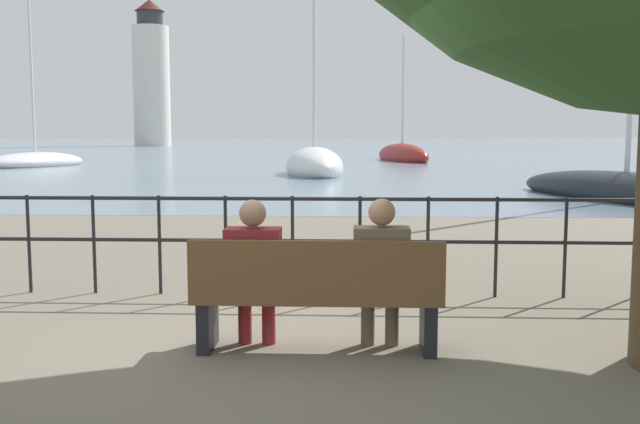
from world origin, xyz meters
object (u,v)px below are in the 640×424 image
sailboat_2 (626,191)px  sailboat_3 (402,156)px  seated_person_left (254,267)px  sailboat_4 (35,161)px  seated_person_right (381,267)px  sailboat_1 (314,166)px  harbor_lighthouse (151,79)px  park_bench (317,297)px

sailboat_2 → sailboat_3: sailboat_3 is taller
seated_person_left → sailboat_2: (7.81, 13.12, -0.41)m
seated_person_left → sailboat_3: size_ratio=0.14×
sailboat_2 → sailboat_4: bearing=122.1°
seated_person_left → seated_person_right: size_ratio=0.99×
sailboat_2 → sailboat_3: 27.18m
sailboat_1 → sailboat_4: size_ratio=0.66×
sailboat_2 → sailboat_3: bearing=78.1°
sailboat_1 → seated_person_right: bearing=-93.6°
sailboat_1 → harbor_lighthouse: harbor_lighthouse is taller
sailboat_3 → sailboat_2: bearing=-97.2°
sailboat_2 → harbor_lighthouse: size_ratio=0.41×
sailboat_4 → harbor_lighthouse: size_ratio=0.59×
park_bench → sailboat_2: size_ratio=0.22×
seated_person_left → sailboat_4: 35.46m
seated_person_right → sailboat_4: sailboat_4 is taller
park_bench → seated_person_right: size_ratio=1.61×
seated_person_right → sailboat_3: bearing=85.8°
seated_person_left → park_bench: bearing=-9.1°
seated_person_left → sailboat_1: size_ratio=0.14×
seated_person_left → sailboat_1: (-0.84, 24.54, -0.30)m
sailboat_1 → park_bench: bearing=-94.7°
park_bench → harbor_lighthouse: size_ratio=0.09×
park_bench → sailboat_1: 24.66m
harbor_lighthouse → park_bench: bearing=-73.6°
seated_person_right → sailboat_3: 40.14m
sailboat_1 → sailboat_2: bearing=-60.7°
sailboat_1 → sailboat_2: (8.65, -11.42, -0.11)m
seated_person_right → harbor_lighthouse: harbor_lighthouse is taller
seated_person_left → harbor_lighthouse: 102.44m
sailboat_1 → sailboat_2: size_ratio=0.95×
harbor_lighthouse → seated_person_left: bearing=-73.8°
sailboat_1 → sailboat_2: sailboat_1 is taller
sailboat_4 → harbor_lighthouse: (-12.38, 66.38, 9.45)m
park_bench → seated_person_right: seated_person_right is taller
seated_person_right → harbor_lighthouse: 102.72m
seated_person_right → park_bench: bearing=-171.0°
park_bench → harbor_lighthouse: (-28.91, 98.08, 9.30)m
sailboat_4 → sailboat_2: bearing=-17.4°
sailboat_1 → seated_person_left: bearing=-95.9°
seated_person_left → sailboat_4: sailboat_4 is taller
seated_person_right → sailboat_2: size_ratio=0.14×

